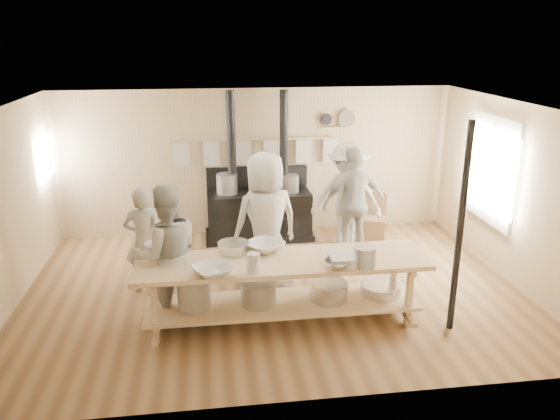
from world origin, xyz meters
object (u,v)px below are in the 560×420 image
Objects in this scene: prep_table at (282,284)px; cook_by_window at (347,197)px; cook_left at (167,254)px; cook_right at (354,203)px; stove at (259,210)px; chair at (374,227)px; cook_far_left at (144,240)px; cook_center at (266,222)px; roasting_pan at (350,260)px.

prep_table is 1.97× the size of cook_by_window.
cook_right reaches higher than cook_left.
chair is (2.00, -0.41, -0.28)m from stove.
cook_far_left is at bearing 2.26° from cook_right.
roasting_pan is at bearing 108.02° from cook_center.
stove reaches higher than cook_far_left.
chair is (2.00, 2.61, -0.27)m from prep_table.
cook_far_left is 0.85× the size of cook_left.
cook_left is at bearing 167.88° from roasting_pan.
prep_table is at bearing -108.15° from chair.
chair is (2.09, 1.61, -0.75)m from cook_center.
roasting_pan is at bearing -16.63° from prep_table.
cook_by_window is at bearing -157.75° from cook_far_left.
cook_by_window is (2.81, 2.09, 0.01)m from cook_left.
cook_left is at bearing -121.71° from cook_by_window.
cook_far_left is 4.09m from chair.
cook_far_left is 1.84× the size of chair.
cook_right is (3.21, 0.79, 0.16)m from cook_far_left.
cook_left is 0.91× the size of cook_center.
stove is 1.84m from cook_right.
cook_by_window is (1.41, 2.32, 0.39)m from prep_table.
cook_by_window is at bearing -134.83° from chair.
stove is at bearing -172.22° from chair.
cook_right reaches higher than cook_far_left.
cook_right is at bearing 53.39° from prep_table.
cook_left is 2.26m from roasting_pan.
cook_left is at bearing 12.47° from cook_center.
cook_by_window is at bearing -99.33° from cook_right.
cook_right reaches higher than roasting_pan.
cook_right is 3.60× the size of roasting_pan.
prep_table is 1.47m from cook_left.
prep_table is 4.32× the size of chair.
cook_center is (1.32, 0.76, 0.09)m from cook_left.
cook_by_window is at bearing 58.71° from prep_table.
cook_far_left is at bearing 147.60° from prep_table.
prep_table is 2.75m from cook_by_window.
stove is 1.70× the size of cook_far_left.
cook_left is 3.30m from cook_right.
cook_right is 2.21× the size of chair.
cook_far_left is at bearing -80.40° from cook_left.
cook_by_window is (1.50, 1.32, -0.08)m from cook_center.
stove is 1.31× the size of cook_center.
cook_center reaches higher than prep_table.
cook_by_window reaches higher than roasting_pan.
cook_left is 1.53m from cook_center.
cook_far_left reaches higher than prep_table.
cook_far_left is 0.98m from cook_left.
cook_center is at bearing 19.73° from cook_right.
cook_right is at bearing -162.36° from cook_left.
chair is (3.40, 2.37, -0.66)m from cook_left.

